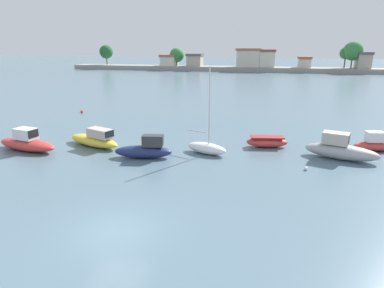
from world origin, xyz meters
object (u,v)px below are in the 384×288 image
mooring_buoy_2 (306,168)px  moored_boat_3 (207,148)px  moored_boat_5 (340,150)px  mooring_buoy_0 (82,112)px  moored_boat_4 (267,142)px  moored_boat_0 (27,143)px  moored_boat_6 (376,144)px  moored_boat_2 (145,150)px  moored_boat_1 (95,139)px

mooring_buoy_2 → moored_boat_3: bearing=164.6°
moored_boat_5 → mooring_buoy_0: size_ratio=16.39×
moored_boat_3 → mooring_buoy_2: 7.38m
moored_boat_4 → mooring_buoy_0: moored_boat_4 is taller
moored_boat_0 → mooring_buoy_2: (21.09, 0.42, -0.47)m
moored_boat_0 → moored_boat_5: moored_boat_5 is taller
moored_boat_6 → moored_boat_2: bearing=-172.6°
moored_boat_4 → moored_boat_5: bearing=-28.4°
moored_boat_4 → moored_boat_6: 8.46m
mooring_buoy_2 → moored_boat_1: bearing=173.7°
moored_boat_3 → mooring_buoy_0: bearing=165.5°
moored_boat_3 → moored_boat_4: (4.46, 2.82, -0.05)m
moored_boat_1 → moored_boat_6: (22.16, 3.99, -0.05)m
moored_boat_0 → mooring_buoy_0: moored_boat_0 is taller
moored_boat_6 → mooring_buoy_2: size_ratio=15.42×
moored_boat_3 → moored_boat_6: 13.42m
mooring_buoy_2 → moored_boat_0: bearing=-178.9°
moored_boat_4 → moored_boat_6: bearing=-2.7°
moored_boat_2 → mooring_buoy_0: (-13.58, 14.06, -0.44)m
moored_boat_0 → moored_boat_1: (4.69, 2.21, -0.02)m
moored_boat_4 → moored_boat_0: bearing=-173.8°
moored_boat_0 → moored_boat_1: 5.19m
moored_boat_4 → moored_boat_2: bearing=-160.7°
moored_boat_4 → mooring_buoy_2: bearing=-70.6°
moored_boat_3 → moored_boat_4: 5.28m
moored_boat_4 → mooring_buoy_0: size_ratio=10.70×
moored_boat_0 → mooring_buoy_2: 21.10m
mooring_buoy_2 → moored_boat_2: bearing=-179.9°
moored_boat_2 → mooring_buoy_0: 19.55m
moored_boat_0 → moored_boat_3: bearing=19.9°
moored_boat_3 → moored_boat_6: moored_boat_3 is taller
moored_boat_2 → moored_boat_4: size_ratio=1.28×
moored_boat_1 → mooring_buoy_0: moored_boat_1 is taller
moored_boat_6 → moored_boat_5: bearing=-149.7°
moored_boat_4 → mooring_buoy_2: size_ratio=14.14×
mooring_buoy_2 → mooring_buoy_0: bearing=150.6°
moored_boat_6 → mooring_buoy_0: 31.78m
moored_boat_3 → moored_boat_6: (12.87, 3.83, 0.04)m
moored_boat_5 → moored_boat_0: bearing=-155.0°
moored_boat_3 → moored_boat_1: bearing=-159.4°
moored_boat_5 → mooring_buoy_2: bearing=-114.3°
moored_boat_2 → moored_boat_6: 18.07m
moored_boat_3 → moored_boat_5: 9.76m
moored_boat_1 → mooring_buoy_2: bearing=14.4°
moored_boat_5 → mooring_buoy_2: (-2.60, -2.98, -0.58)m
moored_boat_1 → mooring_buoy_2: size_ratio=22.43×
moored_boat_0 → moored_boat_5: bearing=18.4°
moored_boat_6 → mooring_buoy_0: moored_boat_6 is taller
moored_boat_0 → moored_boat_6: bearing=23.3°
moored_boat_0 → moored_boat_4: moored_boat_0 is taller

